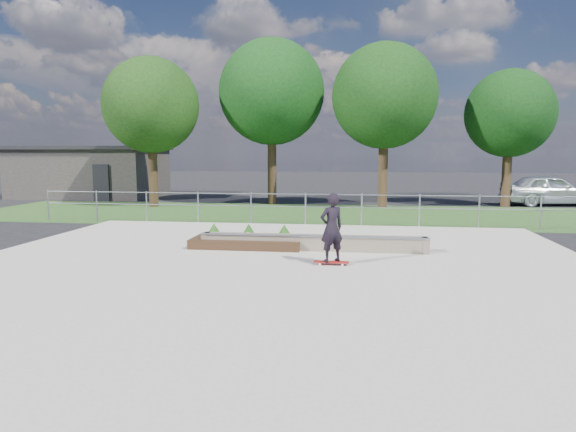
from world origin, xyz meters
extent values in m
plane|color=black|center=(0.00, 0.00, 0.00)|extent=(120.00, 120.00, 0.00)
cube|color=#284B1E|center=(0.00, 11.00, 0.01)|extent=(30.00, 8.00, 0.02)
cube|color=#AFA99C|center=(0.00, 0.00, 0.03)|extent=(15.00, 15.00, 0.06)
cylinder|color=#94969C|center=(-10.00, 7.50, 0.60)|extent=(0.06, 0.06, 1.20)
cylinder|color=gray|center=(-8.00, 7.50, 0.60)|extent=(0.06, 0.06, 1.20)
cylinder|color=gray|center=(-6.00, 7.50, 0.60)|extent=(0.06, 0.06, 1.20)
cylinder|color=gray|center=(-4.00, 7.50, 0.60)|extent=(0.06, 0.06, 1.20)
cylinder|color=gray|center=(-2.00, 7.50, 0.60)|extent=(0.06, 0.06, 1.20)
cylinder|color=gray|center=(0.00, 7.50, 0.60)|extent=(0.06, 0.06, 1.20)
cylinder|color=#999CA2|center=(2.00, 7.50, 0.60)|extent=(0.06, 0.06, 1.20)
cylinder|color=#94989D|center=(4.00, 7.50, 0.60)|extent=(0.06, 0.06, 1.20)
cylinder|color=gray|center=(6.00, 7.50, 0.60)|extent=(0.06, 0.06, 1.20)
cylinder|color=gray|center=(8.00, 7.50, 0.60)|extent=(0.06, 0.06, 1.20)
cylinder|color=gray|center=(0.00, 7.50, 1.15)|extent=(20.00, 0.04, 0.04)
cylinder|color=gray|center=(0.00, 7.50, 0.70)|extent=(20.00, 0.04, 0.04)
cube|color=#302D2B|center=(-14.00, 18.00, 1.40)|extent=(8.00, 5.00, 2.80)
cube|color=black|center=(-14.00, 18.00, 2.90)|extent=(8.40, 5.40, 0.20)
cube|color=black|center=(-12.00, 15.45, 1.00)|extent=(0.90, 0.10, 2.00)
cylinder|color=black|center=(-8.00, 13.00, 1.46)|extent=(0.44, 0.44, 2.93)
sphere|color=black|center=(-8.00, 13.00, 4.88)|extent=(4.55, 4.55, 4.55)
cylinder|color=#342114|center=(-2.50, 15.00, 1.69)|extent=(0.44, 0.44, 3.38)
sphere|color=black|center=(-2.50, 15.00, 5.62)|extent=(5.25, 5.25, 5.25)
cylinder|color=#332114|center=(3.00, 14.00, 1.57)|extent=(0.44, 0.44, 3.15)
sphere|color=black|center=(3.00, 14.00, 5.25)|extent=(4.90, 4.90, 4.90)
cylinder|color=#352215|center=(9.00, 15.50, 1.35)|extent=(0.44, 0.44, 2.70)
sphere|color=black|center=(9.00, 15.50, 4.50)|extent=(4.20, 4.20, 4.20)
cube|color=#6B5D4F|center=(0.70, 2.62, 0.26)|extent=(6.00, 0.40, 0.40)
cylinder|color=gray|center=(0.70, 2.42, 0.46)|extent=(6.00, 0.06, 0.06)
cube|color=brown|center=(-2.20, 2.62, 0.26)|extent=(0.15, 0.42, 0.40)
cube|color=#6C5B4F|center=(3.60, 2.62, 0.26)|extent=(0.15, 0.42, 0.40)
cube|color=black|center=(-1.12, 2.81, 0.18)|extent=(3.00, 1.20, 0.25)
sphere|color=yellow|center=(-2.32, 2.91, 0.39)|extent=(0.14, 0.14, 0.14)
sphere|color=yellow|center=(-1.72, 2.71, 0.39)|extent=(0.14, 0.14, 0.14)
sphere|color=yellow|center=(-1.12, 2.91, 0.39)|extent=(0.14, 0.14, 0.14)
sphere|color=yellow|center=(-0.52, 2.71, 0.39)|extent=(0.14, 0.14, 0.14)
sphere|color=yellow|center=(0.08, 2.91, 0.39)|extent=(0.14, 0.14, 0.14)
cone|color=#1E4B15|center=(-2.12, 3.06, 0.49)|extent=(0.44, 0.44, 0.36)
cone|color=#174513|center=(-1.12, 3.06, 0.49)|extent=(0.44, 0.44, 0.36)
cone|color=#1E4714|center=(-0.12, 3.06, 0.49)|extent=(0.44, 0.44, 0.36)
cylinder|color=white|center=(1.03, 0.78, 0.09)|extent=(0.05, 0.03, 0.05)
cylinder|color=silver|center=(1.03, 0.96, 0.09)|extent=(0.05, 0.03, 0.05)
cylinder|color=white|center=(1.55, 0.78, 0.09)|extent=(0.05, 0.03, 0.05)
cylinder|color=silver|center=(1.55, 0.96, 0.09)|extent=(0.05, 0.03, 0.05)
cylinder|color=gray|center=(1.03, 0.87, 0.11)|extent=(0.02, 0.18, 0.02)
cylinder|color=#A8A8AD|center=(1.55, 0.87, 0.11)|extent=(0.02, 0.18, 0.02)
cube|color=maroon|center=(1.29, 0.87, 0.13)|extent=(0.80, 0.21, 0.02)
imported|color=black|center=(1.29, 0.87, 0.93)|extent=(0.69, 0.63, 1.57)
imported|color=#B9BEC4|center=(11.32, 16.41, 0.78)|extent=(4.79, 2.43, 1.56)
camera|label=1|loc=(1.90, -10.73, 2.63)|focal=32.00mm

